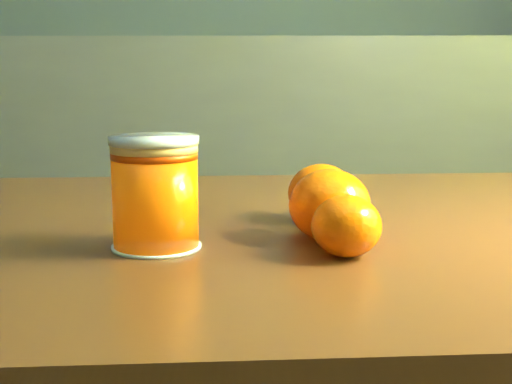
{
  "coord_description": "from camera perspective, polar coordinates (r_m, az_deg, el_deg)",
  "views": [
    {
      "loc": [
        0.66,
        -0.56,
        0.84
      ],
      "look_at": [
        0.65,
        0.04,
        0.73
      ],
      "focal_mm": 50.0,
      "sensor_mm": 36.0,
      "label": 1
    }
  ],
  "objects": [
    {
      "name": "kitchen_counter",
      "position": [
        2.15,
        -17.01,
        -0.53
      ],
      "size": [
        3.15,
        0.6,
        0.9
      ],
      "primitive_type": "cube",
      "color": "#4D4E52",
      "rests_on": "ground"
    },
    {
      "name": "orange_back",
      "position": [
        0.71,
        5.24,
        -0.09
      ],
      "size": [
        0.09,
        0.09,
        0.06
      ],
      "primitive_type": "ellipsoid",
      "rotation": [
        0.0,
        0.0,
        0.39
      ],
      "color": "#FD6305",
      "rests_on": "table"
    },
    {
      "name": "juice_glass",
      "position": [
        0.61,
        -8.06,
        -0.13
      ],
      "size": [
        0.08,
        0.08,
        0.09
      ],
      "rotation": [
        0.0,
        0.0,
        -0.24
      ],
      "color": "#FE5F05",
      "rests_on": "table"
    },
    {
      "name": "orange_front",
      "position": [
        0.64,
        5.91,
        -1.05
      ],
      "size": [
        0.09,
        0.09,
        0.06
      ],
      "primitive_type": "ellipsoid",
      "rotation": [
        0.0,
        0.0,
        0.19
      ],
      "color": "#FD6305",
      "rests_on": "table"
    },
    {
      "name": "orange_extra",
      "position": [
        0.59,
        7.25,
        -2.71
      ],
      "size": [
        0.06,
        0.06,
        0.05
      ],
      "primitive_type": "ellipsoid",
      "rotation": [
        0.0,
        0.0,
        -0.03
      ],
      "color": "#FD6305",
      "rests_on": "table"
    },
    {
      "name": "table",
      "position": [
        0.73,
        8.74,
        -9.21
      ],
      "size": [
        0.96,
        0.71,
        0.68
      ],
      "rotation": [
        0.0,
        0.0,
        0.08
      ],
      "color": "#5A3216",
      "rests_on": "ground"
    }
  ]
}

